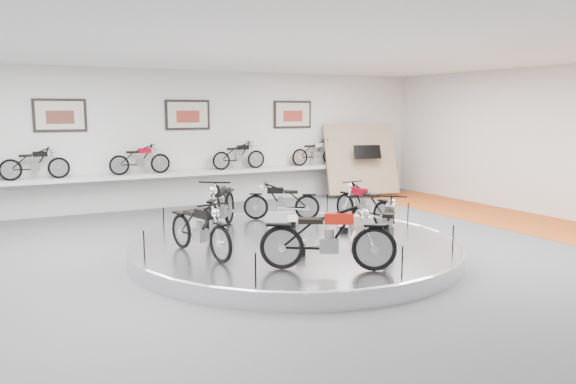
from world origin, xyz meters
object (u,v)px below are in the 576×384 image
bike_a (364,204)px  bike_d (200,228)px  shelf (192,173)px  display_platform (296,248)px  bike_b (281,201)px  bike_e (328,237)px  bike_f (389,225)px  bike_c (221,205)px

bike_a → bike_d: bike_d is taller
shelf → bike_d: bearing=-107.0°
display_platform → bike_d: size_ratio=3.85×
display_platform → shelf: size_ratio=0.58×
shelf → bike_b: bike_b is taller
bike_e → bike_b: bearing=104.8°
display_platform → bike_e: size_ratio=3.47×
bike_e → bike_f: 1.73m
bike_e → display_platform: bearing=107.4°
bike_d → display_platform: bearing=83.5°
shelf → bike_e: bearing=-93.6°
bike_b → shelf: bearing=-50.6°
shelf → bike_e: size_ratio=5.97×
bike_d → bike_f: size_ratio=1.02×
display_platform → bike_a: bearing=16.9°
shelf → bike_b: size_ratio=7.30×
bike_a → bike_d: (-4.07, -0.82, 0.01)m
bike_c → bike_f: bearing=69.4°
bike_c → bike_e: (0.44, -3.56, -0.02)m
bike_b → bike_c: (-1.70, -0.52, 0.12)m
bike_e → bike_c: bearing=129.0°
bike_a → bike_e: 3.71m
bike_c → shelf: bearing=-156.4°
bike_b → bike_d: bearing=69.0°
bike_b → bike_f: (0.38, -3.53, 0.04)m
shelf → bike_e: bike_e is taller
shelf → bike_a: bike_a is taller
shelf → bike_d: (-2.02, -6.60, -0.21)m
bike_c → bike_d: (-1.05, -1.72, -0.07)m
bike_d → bike_f: (3.13, -1.29, -0.01)m
display_platform → bike_d: 2.12m
bike_d → shelf: bearing=150.9°
bike_a → bike_e: (-2.58, -2.66, 0.07)m
display_platform → shelf: shelf is taller
bike_c → bike_d: size_ratio=1.15×
bike_c → display_platform: bearing=67.3°
bike_e → bike_f: bike_e is taller
bike_b → bike_d: size_ratio=0.91×
display_platform → bike_c: (-0.97, 1.52, 0.71)m
bike_a → bike_f: bearing=150.9°
display_platform → bike_c: size_ratio=3.36×
bike_e → bike_a: bearing=77.8°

